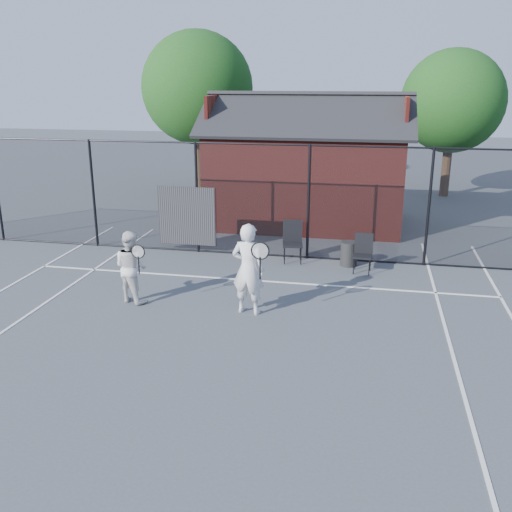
% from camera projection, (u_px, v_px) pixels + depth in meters
% --- Properties ---
extents(ground, '(80.00, 80.00, 0.00)m').
position_uv_depth(ground, '(224.00, 334.00, 10.67)').
color(ground, '#44474E').
rests_on(ground, ground).
extents(court_lines, '(11.02, 18.00, 0.01)m').
position_uv_depth(court_lines, '(204.00, 367.00, 9.43)').
color(court_lines, silver).
rests_on(court_lines, ground).
extents(fence, '(22.04, 3.00, 3.00)m').
position_uv_depth(fence, '(259.00, 203.00, 14.97)').
color(fence, black).
rests_on(fence, ground).
extents(clubhouse, '(6.50, 4.36, 4.19)m').
position_uv_depth(clubhouse, '(307.00, 174.00, 18.52)').
color(clubhouse, maroon).
rests_on(clubhouse, ground).
extents(tree_left, '(4.48, 4.48, 6.44)m').
position_uv_depth(tree_left, '(197.00, 88.00, 22.89)').
color(tree_left, '#2E2112').
rests_on(tree_left, ground).
extents(tree_right, '(3.97, 3.97, 5.70)m').
position_uv_depth(tree_right, '(453.00, 101.00, 22.09)').
color(tree_right, '#2E2112').
rests_on(tree_right, ground).
extents(player_front, '(0.87, 0.67, 1.87)m').
position_uv_depth(player_front, '(248.00, 269.00, 11.38)').
color(player_front, silver).
rests_on(player_front, ground).
extents(player_back, '(0.92, 0.83, 1.55)m').
position_uv_depth(player_back, '(131.00, 267.00, 12.03)').
color(player_back, silver).
rests_on(player_back, ground).
extents(chair_left, '(0.58, 0.60, 1.05)m').
position_uv_depth(chair_left, '(293.00, 243.00, 14.69)').
color(chair_left, black).
rests_on(chair_left, ground).
extents(chair_right, '(0.48, 0.50, 0.94)m').
position_uv_depth(chair_right, '(363.00, 254.00, 13.91)').
color(chair_right, black).
rests_on(chair_right, ground).
extents(waste_bin, '(0.43, 0.43, 0.62)m').
position_uv_depth(waste_bin, '(349.00, 254.00, 14.49)').
color(waste_bin, '#242424').
rests_on(waste_bin, ground).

